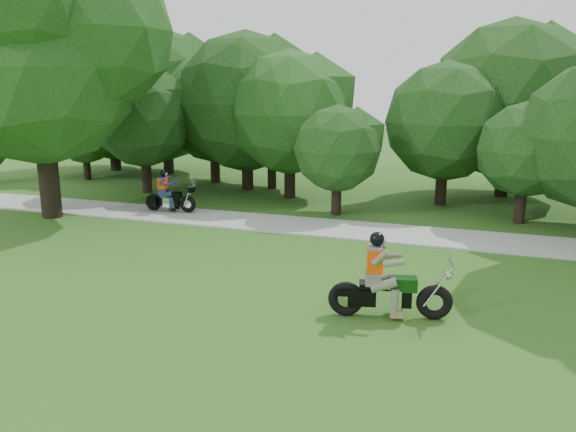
# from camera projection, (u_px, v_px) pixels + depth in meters

# --- Properties ---
(ground) EXTENTS (100.00, 100.00, 0.00)m
(ground) POSITION_uv_depth(u_px,v_px,m) (266.00, 337.00, 10.31)
(ground) COLOR #38621C
(ground) RESTS_ON ground
(walkway) EXTENTS (60.00, 2.20, 0.06)m
(walkway) POSITION_uv_depth(u_px,v_px,m) (357.00, 230.00, 17.67)
(walkway) COLOR #9E9E98
(walkway) RESTS_ON ground
(tree_line) EXTENTS (39.36, 11.87, 7.74)m
(tree_line) POSITION_uv_depth(u_px,v_px,m) (413.00, 107.00, 22.70)
(tree_line) COLOR black
(tree_line) RESTS_ON ground
(big_tree_west) EXTENTS (8.64, 6.56, 9.96)m
(big_tree_west) POSITION_uv_depth(u_px,v_px,m) (43.00, 46.00, 18.61)
(big_tree_west) COLOR black
(big_tree_west) RESTS_ON ground
(chopper_motorcycle) EXTENTS (2.43, 0.95, 1.75)m
(chopper_motorcycle) POSITION_uv_depth(u_px,v_px,m) (384.00, 286.00, 11.05)
(chopper_motorcycle) COLOR black
(chopper_motorcycle) RESTS_ON ground
(touring_motorcycle) EXTENTS (1.96, 0.64, 1.50)m
(touring_motorcycle) POSITION_uv_depth(u_px,v_px,m) (167.00, 196.00, 20.06)
(touring_motorcycle) COLOR black
(touring_motorcycle) RESTS_ON walkway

